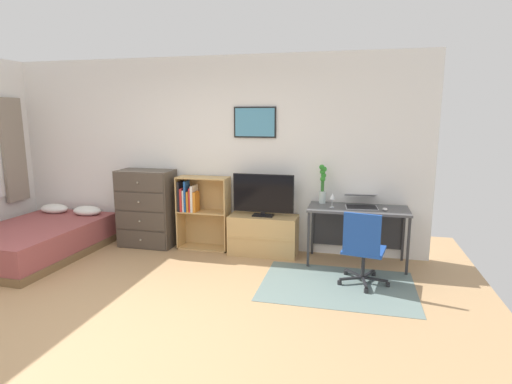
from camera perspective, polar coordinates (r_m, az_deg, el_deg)
name	(u,v)px	position (r m, az deg, el deg)	size (l,w,h in m)	color
ground_plane	(121,322)	(4.19, -18.24, -16.80)	(7.20, 7.20, 0.00)	tan
wall_back_with_posters	(209,153)	(5.94, -6.61, 5.36)	(6.12, 0.09, 2.70)	white
area_rug	(337,286)	(4.81, 11.26, -12.67)	(1.70, 1.20, 0.01)	slate
bed	(37,240)	(6.38, -28.18, -5.88)	(1.35, 1.97, 0.55)	brown
dresser	(147,208)	(6.18, -14.96, -2.20)	(0.79, 0.46, 1.12)	#4C4238
bookshelf	(199,208)	(5.91, -7.96, -2.18)	(0.73, 0.30, 1.04)	tan
tv_stand	(263,235)	(5.66, 1.03, -5.99)	(0.93, 0.41, 0.55)	tan
television	(263,195)	(5.51, 1.00, -0.46)	(0.83, 0.16, 0.57)	black
desk	(358,217)	(5.45, 13.99, -3.39)	(1.25, 0.57, 0.74)	#4C4C4F
office_chair	(363,247)	(4.72, 14.65, -7.40)	(0.58, 0.57, 0.86)	#232326
laptop	(361,201)	(5.41, 14.42, -1.28)	(0.43, 0.46, 0.17)	#B7B7BC
computer_mouse	(385,209)	(5.28, 17.52, -2.30)	(0.06, 0.10, 0.03)	silver
bamboo_vase	(323,183)	(5.48, 9.27, 1.18)	(0.10, 0.11, 0.52)	silver
wine_glass	(332,197)	(5.27, 10.57, -0.68)	(0.07, 0.07, 0.18)	silver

